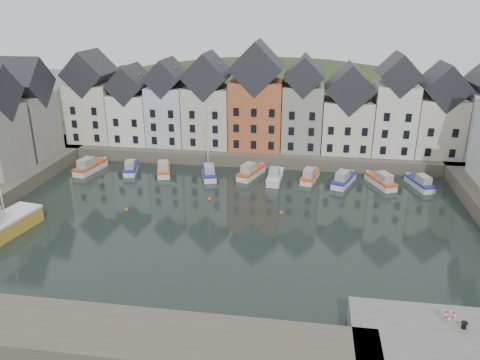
% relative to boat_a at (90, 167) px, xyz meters
% --- Properties ---
extents(ground, '(260.00, 260.00, 0.00)m').
position_rel_boat_a_xyz_m(ground, '(25.40, -16.52, -0.79)').
color(ground, black).
rests_on(ground, ground).
extents(far_quay, '(90.00, 16.00, 2.00)m').
position_rel_boat_a_xyz_m(far_quay, '(25.40, 13.48, 0.21)').
color(far_quay, '#4F4A3D').
rests_on(far_quay, ground).
extents(near_quay, '(18.00, 10.00, 2.00)m').
position_rel_boat_a_xyz_m(near_quay, '(47.40, -36.52, 0.21)').
color(near_quay, '#60605E').
rests_on(near_quay, ground).
extents(near_wall, '(50.00, 6.00, 2.00)m').
position_rel_boat_a_xyz_m(near_wall, '(15.40, -38.52, 0.21)').
color(near_wall, '#4F4A3D').
rests_on(near_wall, ground).
extents(hillside, '(153.60, 70.40, 64.00)m').
position_rel_boat_a_xyz_m(hillside, '(25.41, 39.47, -18.75)').
color(hillside, '#25341A').
rests_on(hillside, ground).
extents(far_terrace, '(72.37, 8.16, 17.78)m').
position_rel_boat_a_xyz_m(far_terrace, '(28.61, 11.48, 8.09)').
color(far_terrace, beige).
rests_on(far_terrace, far_quay).
extents(left_terrace, '(7.65, 17.00, 15.69)m').
position_rel_boat_a_xyz_m(left_terrace, '(-10.60, -3.02, 8.09)').
color(left_terrace, gray).
rests_on(left_terrace, left_quay).
extents(mooring_buoys, '(20.50, 5.50, 0.50)m').
position_rel_boat_a_xyz_m(mooring_buoys, '(21.40, -11.19, -0.64)').
color(mooring_buoys, '#D24F18').
rests_on(mooring_buoys, ground).
extents(boat_a, '(3.25, 7.14, 2.64)m').
position_rel_boat_a_xyz_m(boat_a, '(0.00, 0.00, 0.00)').
color(boat_a, silver).
rests_on(boat_a, ground).
extents(boat_b, '(3.09, 6.13, 2.26)m').
position_rel_boat_a_xyz_m(boat_b, '(6.62, 0.77, -0.12)').
color(boat_b, silver).
rests_on(boat_b, ground).
extents(boat_c, '(3.67, 6.54, 2.40)m').
position_rel_boat_a_xyz_m(boat_c, '(11.98, 0.86, -0.07)').
color(boat_c, silver).
rests_on(boat_c, ground).
extents(boat_d, '(3.71, 6.61, 12.07)m').
position_rel_boat_a_xyz_m(boat_d, '(19.38, 0.34, -0.00)').
color(boat_d, silver).
rests_on(boat_d, ground).
extents(boat_e, '(4.09, 6.86, 2.52)m').
position_rel_boat_a_xyz_m(boat_e, '(25.76, 1.48, -0.04)').
color(boat_e, silver).
rests_on(boat_e, ground).
extents(boat_f, '(2.31, 6.47, 2.45)m').
position_rel_boat_a_xyz_m(boat_f, '(29.65, 0.09, -0.06)').
color(boat_f, silver).
rests_on(boat_f, ground).
extents(boat_g, '(3.12, 6.19, 2.28)m').
position_rel_boat_a_xyz_m(boat_g, '(34.89, 1.17, -0.11)').
color(boat_g, silver).
rests_on(boat_g, ground).
extents(boat_h, '(4.19, 6.75, 2.48)m').
position_rel_boat_a_xyz_m(boat_h, '(39.84, 0.20, -0.05)').
color(boat_h, silver).
rests_on(boat_h, ground).
extents(boat_i, '(4.31, 6.57, 2.42)m').
position_rel_boat_a_xyz_m(boat_i, '(45.32, 0.53, -0.07)').
color(boat_i, silver).
rests_on(boat_i, ground).
extents(boat_j, '(3.60, 6.26, 2.30)m').
position_rel_boat_a_xyz_m(boat_j, '(50.86, 0.63, -0.10)').
color(boat_j, silver).
rests_on(boat_j, ground).
extents(mooring_bollard, '(0.48, 0.48, 0.56)m').
position_rel_boat_a_xyz_m(mooring_bollard, '(46.88, -34.46, 1.52)').
color(mooring_bollard, black).
rests_on(mooring_bollard, near_quay).
extents(life_ring_post, '(0.80, 0.17, 1.30)m').
position_rel_boat_a_xyz_m(life_ring_post, '(45.82, -34.10, 2.07)').
color(life_ring_post, gray).
rests_on(life_ring_post, near_quay).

